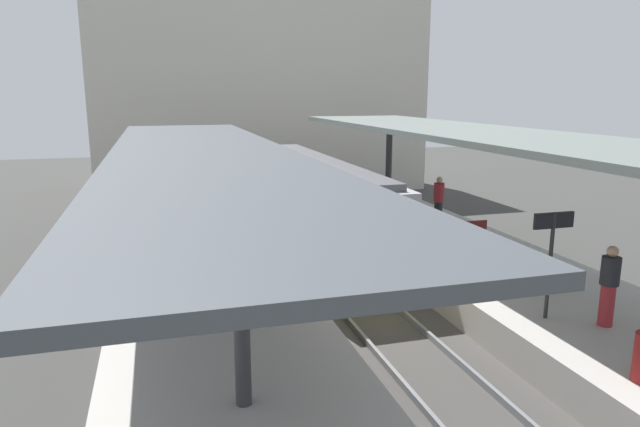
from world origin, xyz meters
name	(u,v)px	position (x,y,z in m)	size (l,w,h in m)	color
ground_plane	(366,316)	(0.00, 0.00, 0.00)	(80.00, 80.00, 0.00)	#383835
platform_left	(213,313)	(-3.80, 0.00, 0.50)	(4.40, 28.00, 1.00)	#ADA8A0
platform_right	(499,283)	(3.80, 0.00, 0.50)	(4.40, 28.00, 1.00)	#ADA8A0
track_ballast	(366,312)	(0.00, 0.00, 0.10)	(3.20, 28.00, 0.20)	#423F3D
rail_near_side	(339,309)	(-0.72, 0.00, 0.27)	(0.08, 28.00, 0.14)	slate
rail_far_side	(393,303)	(0.72, 0.00, 0.27)	(0.08, 28.00, 0.14)	slate
commuter_train	(307,205)	(0.00, 5.85, 1.73)	(2.78, 12.13, 3.10)	#ADADB2
canopy_left	(201,154)	(-3.80, 1.40, 4.06)	(4.18, 21.00, 3.18)	#333335
canopy_right	(479,135)	(3.80, 1.40, 4.36)	(4.18, 21.00, 3.48)	#333335
platform_bench	(467,236)	(3.65, 1.50, 1.46)	(1.40, 0.41, 0.86)	black
platform_sign	(552,241)	(2.63, -3.37, 2.62)	(0.90, 0.08, 2.21)	#262628
passenger_near_bench	(609,285)	(3.51, -4.02, 1.84)	(0.36, 0.36, 1.63)	maroon
passenger_mid_platform	(439,200)	(4.38, 4.63, 1.89)	(0.36, 0.36, 1.71)	#232328
passenger_far_end	(233,207)	(-2.59, 5.23, 1.93)	(0.36, 0.36, 1.78)	maroon
station_building_backdrop	(260,93)	(1.02, 20.00, 5.50)	(18.00, 6.00, 11.00)	beige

